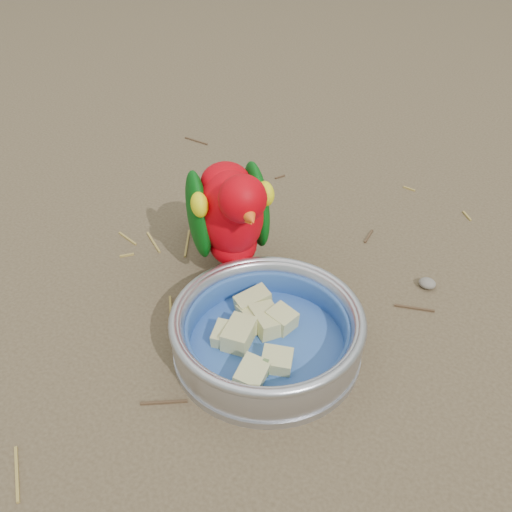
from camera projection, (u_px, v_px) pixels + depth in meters
The scene contains 6 objects.
ground at pixel (291, 331), 0.74m from camera, with size 60.00×60.00×0.00m, color brown.
food_bowl at pixel (267, 347), 0.70m from camera, with size 0.23×0.23×0.02m, color #B2B2BA.
bowl_wall at pixel (267, 329), 0.69m from camera, with size 0.23×0.23×0.04m, color #B2B2BA, non-canonical shape.
fruit_wedges at pixel (267, 333), 0.69m from camera, with size 0.14×0.14×0.03m, color #C4BF7C, non-canonical shape.
lory_parrot at pixel (231, 223), 0.77m from camera, with size 0.11×0.23×0.19m, color #BE000A, non-canonical shape.
ground_debris at pixel (303, 300), 0.78m from camera, with size 0.90×0.80×0.01m, color olive, non-canonical shape.
Camera 1 is at (0.23, -0.48, 0.53)m, focal length 40.00 mm.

